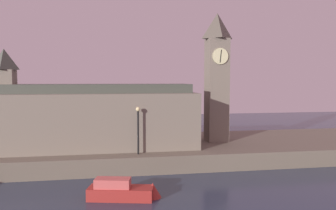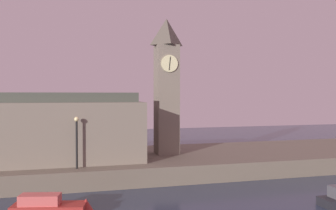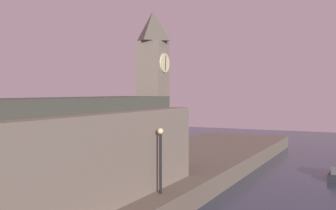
# 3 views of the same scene
# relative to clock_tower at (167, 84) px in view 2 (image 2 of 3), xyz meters

# --- Properties ---
(far_embankment) EXTENTS (70.00, 12.00, 1.50)m
(far_embankment) POSITION_rel_clock_tower_xyz_m (-6.85, -0.21, -7.37)
(far_embankment) COLOR #6B6051
(far_embankment) RESTS_ON ground
(clock_tower) EXTENTS (2.26, 2.31, 12.81)m
(clock_tower) POSITION_rel_clock_tower_xyz_m (0.00, 0.00, 0.00)
(clock_tower) COLOR slate
(clock_tower) RESTS_ON far_embankment
(parliament_hall) EXTENTS (17.85, 6.66, 8.91)m
(parliament_hall) POSITION_rel_clock_tower_xyz_m (-11.98, -1.07, -3.80)
(parliament_hall) COLOR slate
(parliament_hall) RESTS_ON far_embankment
(streetlamp) EXTENTS (0.36, 0.36, 3.95)m
(streetlamp) POSITION_rel_clock_tower_xyz_m (-8.35, -4.91, -4.16)
(streetlamp) COLOR black
(streetlamp) RESTS_ON far_embankment
(boat_dinghy_red) EXTENTS (5.00, 2.25, 1.48)m
(boat_dinghy_red) POSITION_rel_clock_tower_xyz_m (-9.64, -11.17, -7.59)
(boat_dinghy_red) COLOR maroon
(boat_dinghy_red) RESTS_ON ground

